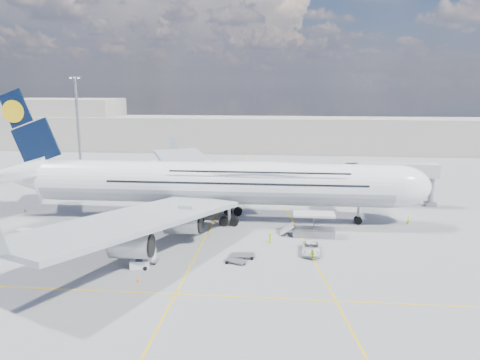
# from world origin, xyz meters

# --- Properties ---
(ground) EXTENTS (300.00, 300.00, 0.00)m
(ground) POSITION_xyz_m (0.00, 0.00, 0.00)
(ground) COLOR gray
(ground) RESTS_ON ground
(taxi_line_main) EXTENTS (0.25, 220.00, 0.01)m
(taxi_line_main) POSITION_xyz_m (0.00, 0.00, 0.01)
(taxi_line_main) COLOR yellow
(taxi_line_main) RESTS_ON ground
(taxi_line_cross) EXTENTS (120.00, 0.25, 0.01)m
(taxi_line_cross) POSITION_xyz_m (0.00, -20.00, 0.01)
(taxi_line_cross) COLOR yellow
(taxi_line_cross) RESTS_ON ground
(taxi_line_diag) EXTENTS (14.16, 99.06, 0.01)m
(taxi_line_diag) POSITION_xyz_m (14.00, 10.00, 0.01)
(taxi_line_diag) COLOR yellow
(taxi_line_diag) RESTS_ON ground
(airliner) EXTENTS (77.26, 79.15, 23.71)m
(airliner) POSITION_xyz_m (0.26, 10.00, 6.87)
(airliner) COLOR white
(airliner) RESTS_ON ground
(jet_bridge) EXTENTS (18.80, 12.10, 8.50)m
(jet_bridge) POSITION_xyz_m (29.81, 20.94, 6.85)
(jet_bridge) COLOR #B7B7BC
(jet_bridge) RESTS_ON ground
(cargo_loader) EXTENTS (8.53, 3.20, 3.67)m
(cargo_loader) POSITION_xyz_m (16.82, 2.89, 1.25)
(cargo_loader) COLOR silver
(cargo_loader) RESTS_ON ground
(light_mast) EXTENTS (3.00, 0.70, 25.50)m
(light_mast) POSITION_xyz_m (-40.00, 45.00, 13.21)
(light_mast) COLOR gray
(light_mast) RESTS_ON ground
(terminal) EXTENTS (180.00, 16.00, 12.00)m
(terminal) POSITION_xyz_m (0.00, 95.00, 6.00)
(terminal) COLOR #B2AD9E
(terminal) RESTS_ON ground
(hangar) EXTENTS (40.00, 22.00, 18.00)m
(hangar) POSITION_xyz_m (-70.00, 100.00, 9.00)
(hangar) COLOR #B2AD9E
(hangar) RESTS_ON ground
(tree_line) EXTENTS (160.00, 6.00, 8.00)m
(tree_line) POSITION_xyz_m (40.00, 140.00, 4.00)
(tree_line) COLOR #193814
(tree_line) RESTS_ON ground
(dolly_row_a) EXTENTS (3.09, 2.24, 1.76)m
(dolly_row_a) POSITION_xyz_m (-21.05, 1.94, 0.95)
(dolly_row_a) COLOR gray
(dolly_row_a) RESTS_ON ground
(dolly_row_b) EXTENTS (3.39, 2.65, 1.90)m
(dolly_row_b) POSITION_xyz_m (-19.77, -4.83, 1.02)
(dolly_row_b) COLOR gray
(dolly_row_b) RESTS_ON ground
(dolly_row_c) EXTENTS (3.21, 1.92, 1.94)m
(dolly_row_c) POSITION_xyz_m (-6.10, -10.88, 1.04)
(dolly_row_c) COLOR gray
(dolly_row_c) RESTS_ON ground
(dolly_back) EXTENTS (3.30, 2.13, 1.94)m
(dolly_back) POSITION_xyz_m (-27.11, -4.20, 1.05)
(dolly_back) COLOR gray
(dolly_back) RESTS_ON ground
(dolly_nose_far) EXTENTS (3.66, 2.29, 0.50)m
(dolly_nose_far) POSITION_xyz_m (6.62, -7.90, 0.39)
(dolly_nose_far) COLOR gray
(dolly_nose_far) RESTS_ON ground
(dolly_nose_near) EXTENTS (3.24, 2.50, 0.42)m
(dolly_nose_near) POSITION_xyz_m (5.88, -9.84, 0.33)
(dolly_nose_near) COLOR gray
(dolly_nose_near) RESTS_ON ground
(baggage_tug) EXTENTS (2.56, 1.50, 1.50)m
(baggage_tug) POSITION_xyz_m (-6.38, -13.10, 0.66)
(baggage_tug) COLOR silver
(baggage_tug) RESTS_ON ground
(catering_truck_inner) EXTENTS (6.21, 3.35, 3.51)m
(catering_truck_inner) POSITION_xyz_m (-11.78, 24.19, 1.66)
(catering_truck_inner) COLOR gray
(catering_truck_inner) RESTS_ON ground
(catering_truck_outer) EXTENTS (7.26, 5.30, 3.99)m
(catering_truck_outer) POSITION_xyz_m (-19.82, 46.89, 1.85)
(catering_truck_outer) COLOR gray
(catering_truck_outer) RESTS_ON ground
(service_van) EXTENTS (2.89, 5.69, 1.54)m
(service_van) POSITION_xyz_m (16.21, -5.18, 0.77)
(service_van) COLOR white
(service_van) RESTS_ON ground
(crew_nose) EXTENTS (0.69, 0.66, 1.59)m
(crew_nose) POSITION_xyz_m (33.56, 10.44, 0.79)
(crew_nose) COLOR #E8FF1A
(crew_nose) RESTS_ON ground
(crew_loader) EXTENTS (0.92, 0.98, 1.59)m
(crew_loader) POSITION_xyz_m (16.22, -7.98, 0.80)
(crew_loader) COLOR #ACDA17
(crew_loader) RESTS_ON ground
(crew_wing) EXTENTS (0.57, 1.19, 1.98)m
(crew_wing) POSITION_xyz_m (-8.06, -8.23, 0.99)
(crew_wing) COLOR #ACED18
(crew_wing) RESTS_ON ground
(crew_van) EXTENTS (0.74, 0.90, 1.57)m
(crew_van) POSITION_xyz_m (10.27, -1.13, 0.79)
(crew_van) COLOR #C8DA17
(crew_van) RESTS_ON ground
(crew_tug) EXTENTS (1.21, 0.98, 1.63)m
(crew_tug) POSITION_xyz_m (-9.82, -8.79, 0.82)
(crew_tug) COLOR #B2FF1A
(crew_tug) RESTS_ON ground
(cone_nose) EXTENTS (0.44, 0.44, 0.57)m
(cone_nose) POSITION_xyz_m (33.50, 10.64, 0.27)
(cone_nose) COLOR orange
(cone_nose) RESTS_ON ground
(cone_wing_left_inner) EXTENTS (0.50, 0.50, 0.63)m
(cone_wing_left_inner) POSITION_xyz_m (-12.65, 18.83, 0.30)
(cone_wing_left_inner) COLOR orange
(cone_wing_left_inner) RESTS_ON ground
(cone_wing_left_outer) EXTENTS (0.50, 0.50, 0.64)m
(cone_wing_left_outer) POSITION_xyz_m (-11.97, 38.16, 0.31)
(cone_wing_left_outer) COLOR orange
(cone_wing_left_outer) RESTS_ON ground
(cone_wing_right_inner) EXTENTS (0.43, 0.43, 0.54)m
(cone_wing_right_inner) POSITION_xyz_m (-14.75, 0.35, 0.26)
(cone_wing_right_inner) COLOR orange
(cone_wing_right_inner) RESTS_ON ground
(cone_wing_right_outer) EXTENTS (0.42, 0.42, 0.54)m
(cone_wing_right_outer) POSITION_xyz_m (-5.29, -17.18, 0.26)
(cone_wing_right_outer) COLOR orange
(cone_wing_right_outer) RESTS_ON ground
(cone_tail) EXTENTS (0.48, 0.48, 0.62)m
(cone_tail) POSITION_xyz_m (-36.44, 11.92, 0.30)
(cone_tail) COLOR orange
(cone_tail) RESTS_ON ground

